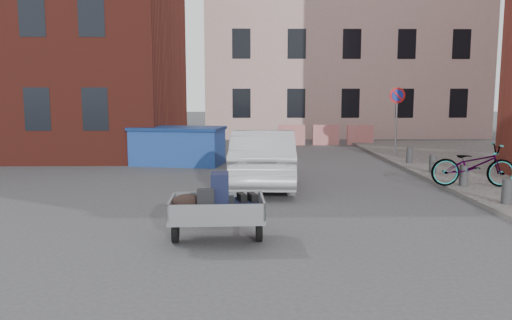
{
  "coord_description": "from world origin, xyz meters",
  "views": [
    {
      "loc": [
        0.24,
        -9.5,
        2.55
      ],
      "look_at": [
        0.46,
        1.32,
        1.1
      ],
      "focal_mm": 35.0,
      "sensor_mm": 36.0,
      "label": 1
    }
  ],
  "objects_px": {
    "trailer": "(217,208)",
    "silver_car": "(263,158)",
    "dumpster": "(178,146)",
    "bicycle": "(473,165)"
  },
  "relations": [
    {
      "from": "silver_car",
      "to": "dumpster",
      "type": "bearing_deg",
      "value": -52.13
    },
    {
      "from": "silver_car",
      "to": "bicycle",
      "type": "xyz_separation_m",
      "value": [
        5.48,
        -0.91,
        -0.1
      ]
    },
    {
      "from": "silver_car",
      "to": "bicycle",
      "type": "relative_size",
      "value": 2.2
    },
    {
      "from": "dumpster",
      "to": "bicycle",
      "type": "bearing_deg",
      "value": -19.68
    },
    {
      "from": "dumpster",
      "to": "bicycle",
      "type": "height_order",
      "value": "dumpster"
    },
    {
      "from": "dumpster",
      "to": "silver_car",
      "type": "bearing_deg",
      "value": -43.45
    },
    {
      "from": "dumpster",
      "to": "bicycle",
      "type": "xyz_separation_m",
      "value": [
        8.41,
        -5.03,
        -0.0
      ]
    },
    {
      "from": "dumpster",
      "to": "trailer",
      "type": "bearing_deg",
      "value": -67.21
    },
    {
      "from": "trailer",
      "to": "dumpster",
      "type": "distance_m",
      "value": 9.67
    },
    {
      "from": "trailer",
      "to": "silver_car",
      "type": "height_order",
      "value": "silver_car"
    }
  ]
}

